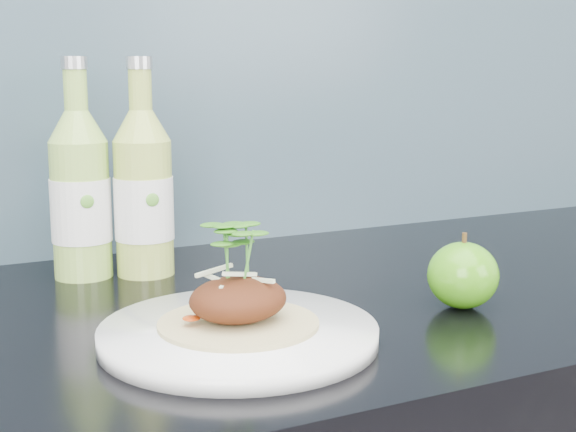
{
  "coord_description": "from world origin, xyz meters",
  "views": [
    {
      "loc": [
        -0.29,
        0.94,
        1.14
      ],
      "look_at": [
        0.06,
        1.64,
        1.0
      ],
      "focal_mm": 50.0,
      "sensor_mm": 36.0,
      "label": 1
    }
  ],
  "objects_px": {
    "green_apple": "(463,275)",
    "cider_bottle_right": "(144,194)",
    "dinner_plate": "(239,334)",
    "cider_bottle_left": "(80,195)"
  },
  "relations": [
    {
      "from": "green_apple",
      "to": "cider_bottle_right",
      "type": "distance_m",
      "value": 0.38
    },
    {
      "from": "dinner_plate",
      "to": "cider_bottle_right",
      "type": "xyz_separation_m",
      "value": [
        -0.0,
        0.28,
        0.09
      ]
    },
    {
      "from": "dinner_plate",
      "to": "cider_bottle_left",
      "type": "relative_size",
      "value": 1.04
    },
    {
      "from": "green_apple",
      "to": "dinner_plate",
      "type": "bearing_deg",
      "value": 178.94
    },
    {
      "from": "green_apple",
      "to": "cider_bottle_right",
      "type": "bearing_deg",
      "value": 131.88
    },
    {
      "from": "cider_bottle_left",
      "to": "green_apple",
      "type": "bearing_deg",
      "value": -37.82
    },
    {
      "from": "cider_bottle_right",
      "to": "cider_bottle_left",
      "type": "bearing_deg",
      "value": 156.41
    },
    {
      "from": "dinner_plate",
      "to": "cider_bottle_left",
      "type": "distance_m",
      "value": 0.32
    },
    {
      "from": "dinner_plate",
      "to": "cider_bottle_left",
      "type": "height_order",
      "value": "cider_bottle_left"
    },
    {
      "from": "dinner_plate",
      "to": "cider_bottle_right",
      "type": "height_order",
      "value": "cider_bottle_right"
    }
  ]
}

